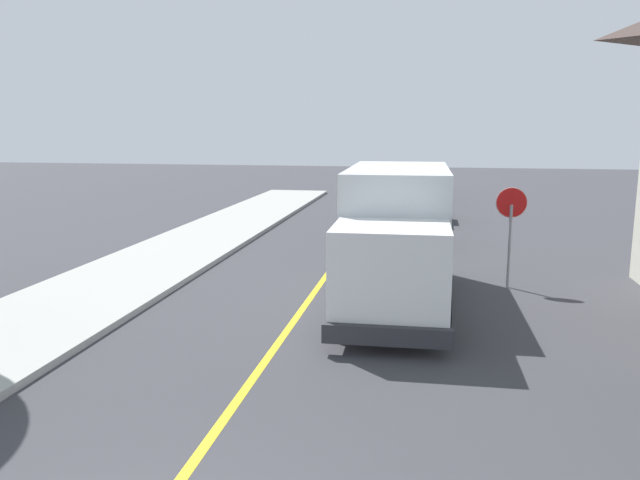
{
  "coord_description": "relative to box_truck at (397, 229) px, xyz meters",
  "views": [
    {
      "loc": [
        2.87,
        -4.65,
        4.23
      ],
      "look_at": [
        0.17,
        10.43,
        1.4
      ],
      "focal_mm": 35.04,
      "sensor_mm": 36.0,
      "label": 1
    }
  ],
  "objects": [
    {
      "name": "centre_line_yellow",
      "position": [
        -2.08,
        -0.18,
        -1.76
      ],
      "size": [
        0.16,
        56.0,
        0.01
      ],
      "primitive_type": "cube",
      "color": "gold",
      "rests_on": "ground"
    },
    {
      "name": "box_truck",
      "position": [
        0.0,
        0.0,
        0.0
      ],
      "size": [
        2.53,
        7.22,
        3.2
      ],
      "color": "silver",
      "rests_on": "ground"
    },
    {
      "name": "parked_car_near",
      "position": [
        -0.21,
        7.47,
        -0.97
      ],
      "size": [
        2.02,
        4.48,
        1.67
      ],
      "color": "#4C564C",
      "rests_on": "ground"
    },
    {
      "name": "parked_car_mid",
      "position": [
        0.3,
        13.56,
        -0.97
      ],
      "size": [
        1.81,
        4.4,
        1.67
      ],
      "color": "black",
      "rests_on": "ground"
    },
    {
      "name": "parked_car_far",
      "position": [
        0.18,
        19.69,
        -0.97
      ],
      "size": [
        1.86,
        4.43,
        1.67
      ],
      "color": "silver",
      "rests_on": "ground"
    },
    {
      "name": "parked_car_furthest",
      "position": [
        -0.45,
        25.19,
        -0.97
      ],
      "size": [
        1.86,
        4.42,
        1.67
      ],
      "color": "#2D4793",
      "rests_on": "ground"
    },
    {
      "name": "stop_sign",
      "position": [
        2.85,
        1.84,
        0.09
      ],
      "size": [
        0.8,
        0.1,
        2.65
      ],
      "color": "gray",
      "rests_on": "ground"
    }
  ]
}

